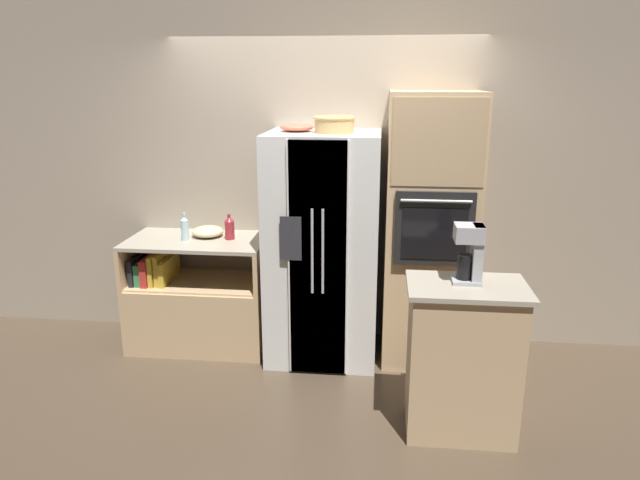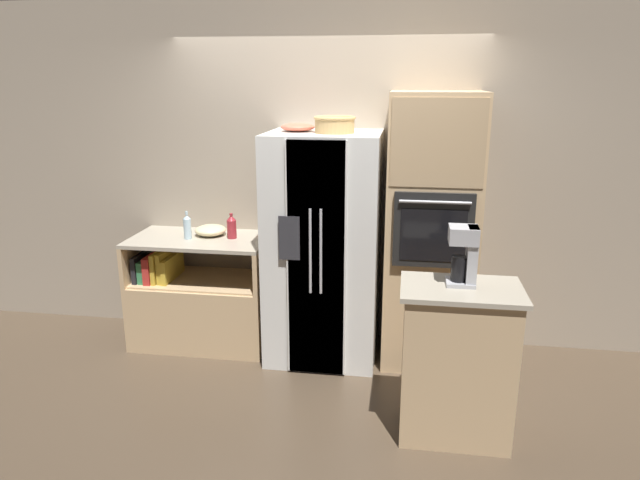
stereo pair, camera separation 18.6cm
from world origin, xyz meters
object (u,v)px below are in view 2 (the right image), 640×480
at_px(refrigerator, 324,248).
at_px(bottle_short, 232,226).
at_px(fruit_bowl, 298,127).
at_px(mixing_bowl, 211,230).
at_px(wicker_basket, 335,124).
at_px(coffee_maker, 466,253).
at_px(wall_oven, 431,232).
at_px(bottle_tall, 187,227).

relative_size(refrigerator, bottle_short, 8.63).
bearing_deg(fruit_bowl, mixing_bowl, 172.97).
bearing_deg(wicker_basket, bottle_short, 171.57).
height_order(wicker_basket, coffee_maker, wicker_basket).
bearing_deg(coffee_maker, fruit_bowl, 140.61).
bearing_deg(wall_oven, bottle_tall, -179.09).
bearing_deg(wicker_basket, coffee_maker, -44.65).
relative_size(wall_oven, bottle_short, 10.07).
bearing_deg(refrigerator, fruit_bowl, 165.16).
bearing_deg(fruit_bowl, bottle_short, 176.26).
distance_m(mixing_bowl, coffee_maker, 2.24).
distance_m(bottle_tall, bottle_short, 0.36).
xyz_separation_m(fruit_bowl, bottle_short, (-0.56, 0.04, -0.81)).
xyz_separation_m(bottle_short, mixing_bowl, (-0.20, 0.06, -0.05)).
bearing_deg(fruit_bowl, bottle_tall, -177.78).
distance_m(fruit_bowl, mixing_bowl, 1.16).
height_order(wall_oven, coffee_maker, wall_oven).
bearing_deg(mixing_bowl, coffee_maker, -28.73).
bearing_deg(refrigerator, bottle_tall, 179.02).
height_order(wall_oven, bottle_short, wall_oven).
distance_m(wall_oven, wicker_basket, 1.10).
relative_size(refrigerator, bottle_tall, 7.81).
bearing_deg(bottle_short, coffee_maker, -30.04).
bearing_deg(coffee_maker, bottle_tall, 155.87).
bearing_deg(bottle_tall, bottle_short, 11.71).
bearing_deg(mixing_bowl, bottle_tall, -138.75).
distance_m(refrigerator, fruit_bowl, 0.95).
distance_m(bottle_short, mixing_bowl, 0.22).
height_order(refrigerator, wall_oven, wall_oven).
height_order(wall_oven, bottle_tall, wall_oven).
relative_size(fruit_bowl, bottle_short, 1.24).
bearing_deg(bottle_tall, refrigerator, -0.98).
relative_size(fruit_bowl, mixing_bowl, 1.00).
relative_size(wicker_basket, mixing_bowl, 1.19).
relative_size(wall_oven, fruit_bowl, 8.10).
relative_size(fruit_bowl, bottle_tall, 1.12).
relative_size(bottle_short, mixing_bowl, 0.80).
bearing_deg(mixing_bowl, wicker_basket, -9.89).
xyz_separation_m(wall_oven, mixing_bowl, (-1.79, 0.10, -0.09)).
relative_size(bottle_short, coffee_maker, 0.58).
bearing_deg(fruit_bowl, coffee_maker, -39.39).
height_order(refrigerator, bottle_tall, refrigerator).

